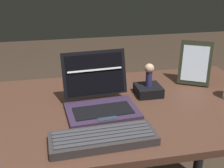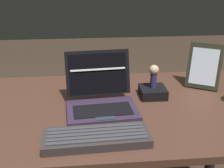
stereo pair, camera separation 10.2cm
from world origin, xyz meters
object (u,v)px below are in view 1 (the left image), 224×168
photo_frame (195,63)px  external_keyboard (103,138)px  laptop_front (100,99)px  figurine_stand (148,90)px  figurine (149,73)px

photo_frame → external_keyboard: bearing=-141.9°
laptop_front → figurine_stand: bearing=21.7°
external_keyboard → figurine_stand: size_ratio=3.18×
laptop_front → external_keyboard: (-0.03, -0.22, -0.03)m
external_keyboard → photo_frame: photo_frame is taller
laptop_front → photo_frame: bearing=19.3°
external_keyboard → figurine_stand: 0.40m
laptop_front → photo_frame: size_ratio=1.40×
external_keyboard → photo_frame: bearing=38.1°
photo_frame → figurine: size_ratio=2.00×
external_keyboard → figurine_stand: (0.25, 0.31, 0.01)m
photo_frame → laptop_front: bearing=-160.7°
laptop_front → external_keyboard: 0.22m
laptop_front → figurine: 0.24m
external_keyboard → photo_frame: 0.63m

